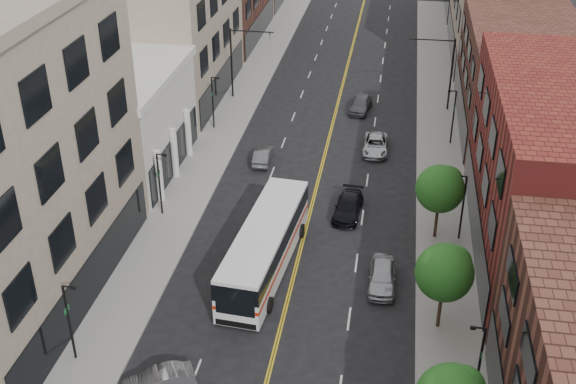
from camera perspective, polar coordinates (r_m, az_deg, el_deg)
The scene contains 23 objects.
sidewalk_left at distance 64.40m, azimuth -6.08°, elevation 3.18°, with size 4.00×110.00×0.15m, color gray.
sidewalk_right at distance 62.60m, azimuth 11.94°, elevation 1.87°, with size 4.00×110.00×0.15m, color gray.
bldg_l_white at distance 61.48m, azimuth -13.55°, elevation 5.22°, with size 10.00×14.00×8.00m, color silver.
bldg_l_far_a at distance 74.89m, azimuth -9.26°, elevation 14.06°, with size 10.00×20.00×18.00m, color gray.
bldg_r_mid at distance 51.22m, azimuth 20.75°, elevation 1.49°, with size 10.00×22.00×12.00m, color maroon.
bldg_r_far_a at distance 70.62m, azimuth 17.87°, elevation 8.67°, with size 10.00×20.00×10.00m, color #502A20.
tree_r_2 at distance 42.52m, azimuth 12.38°, elevation -6.11°, with size 3.40×3.40×5.59m.
tree_r_3 at distance 51.02m, azimuth 12.03°, elevation 0.36°, with size 3.40×3.40×5.59m.
lamp_l_1 at distance 41.76m, azimuth -16.90°, elevation -9.53°, with size 0.81×0.55×5.05m.
lamp_l_2 at distance 54.02m, azimuth -10.10°, elevation 0.89°, with size 0.81×0.55×5.05m.
lamp_l_3 at distance 67.86m, azimuth -5.94°, elevation 7.28°, with size 0.81×0.55×5.05m.
lamp_r_1 at distance 38.65m, azimuth 14.85°, elevation -12.85°, with size 0.81×0.55×5.05m.
lamp_r_2 at distance 51.65m, azimuth 13.62°, elevation -0.93°, with size 0.81×0.55×5.05m.
lamp_r_3 at distance 65.98m, azimuth 12.92°, elevation 6.01°, with size 0.81×0.55×5.05m.
signal_mast_left at distance 74.40m, azimuth -3.95°, elevation 10.75°, with size 4.49×0.18×7.20m.
signal_mast_right at distance 72.80m, azimuth 12.27°, elevation 9.73°, with size 4.49×0.18×7.20m.
city_bus at distance 47.75m, azimuth -1.82°, elevation -4.14°, with size 4.03×13.37×3.39m.
car_angle_b at distance 40.36m, azimuth -10.23°, elevation -14.52°, with size 1.37×3.93×1.29m, color gray.
car_parked_far at distance 47.26m, azimuth 7.45°, elevation -6.60°, with size 1.78×4.43×1.51m, color #A4A6AC.
car_lane_behind at distance 62.14m, azimuth -2.00°, elevation 2.90°, with size 1.35×3.87×1.28m, color #4C4D51.
car_lane_a at distance 54.53m, azimuth 4.78°, elevation -1.19°, with size 1.92×4.73×1.37m, color black.
car_lane_b at distance 64.44m, azimuth 6.93°, elevation 3.73°, with size 2.18×4.74×1.32m, color silver.
car_lane_c at distance 72.69m, azimuth 5.78°, elevation 6.94°, with size 1.80×4.47×1.52m, color #46464A.
Camera 1 is at (5.72, -20.69, 28.33)m, focal length 45.00 mm.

